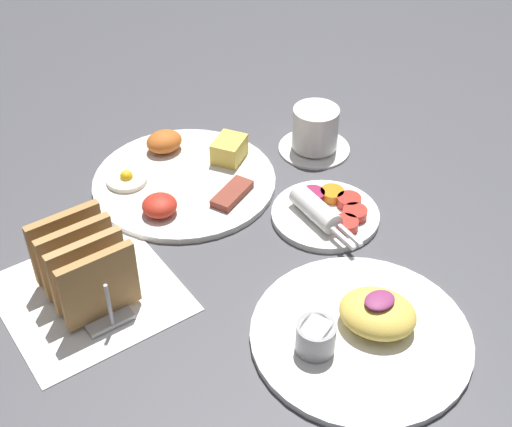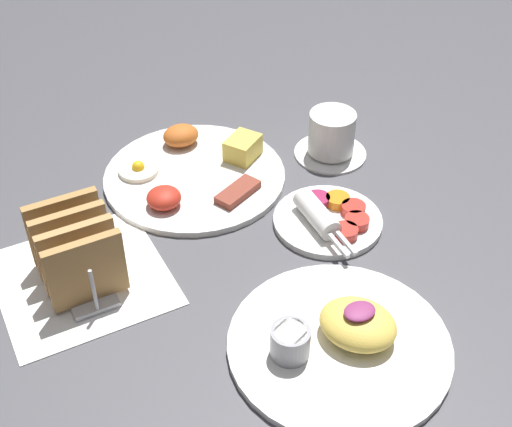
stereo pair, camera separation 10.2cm
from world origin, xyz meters
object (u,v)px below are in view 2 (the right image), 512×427
plate_breakfast (194,172)px  coffee_cup (331,136)px  plate_condiments (330,219)px  plate_foreground (340,339)px  toast_rack (76,251)px

plate_breakfast → coffee_cup: 0.23m
coffee_cup → plate_condiments: bearing=-122.6°
plate_foreground → toast_rack: (-0.24, 0.26, 0.04)m
coffee_cup → plate_breakfast: bearing=168.4°
plate_condiments → plate_foreground: (-0.11, -0.20, 0.00)m
plate_breakfast → plate_condiments: plate_breakfast is taller
plate_condiments → toast_rack: bearing=170.5°
plate_condiments → toast_rack: toast_rack is taller
plate_breakfast → coffee_cup: bearing=-11.6°
toast_rack → plate_condiments: bearing=-9.5°
plate_condiments → coffee_cup: (0.10, 0.15, 0.02)m
plate_foreground → toast_rack: bearing=133.2°
plate_foreground → coffee_cup: coffee_cup is taller
plate_breakfast → plate_condiments: 0.24m
plate_breakfast → toast_rack: (-0.23, -0.14, 0.04)m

